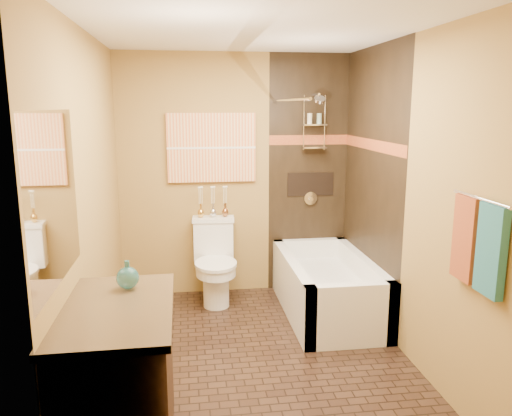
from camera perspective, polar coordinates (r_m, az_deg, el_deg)
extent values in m
plane|color=black|center=(4.17, -0.04, -16.58)|extent=(3.00, 3.00, 0.00)
cube|color=olive|center=(3.77, -18.40, 0.01)|extent=(0.02, 3.00, 2.50)
cube|color=olive|center=(4.09, 16.86, 0.95)|extent=(0.02, 3.00, 2.50)
cube|color=olive|center=(5.22, -2.35, 3.66)|extent=(2.40, 0.02, 2.50)
cube|color=olive|center=(2.32, 5.16, -6.57)|extent=(2.40, 0.02, 2.50)
plane|color=silver|center=(3.71, -0.05, 19.81)|extent=(3.00, 3.00, 0.00)
cube|color=black|center=(5.34, 5.99, 3.79)|extent=(0.85, 0.01, 2.50)
cube|color=black|center=(4.76, 12.98, 2.61)|extent=(0.01, 1.50, 2.50)
cube|color=maroon|center=(5.29, 6.11, 7.75)|extent=(0.85, 0.01, 0.10)
cube|color=maroon|center=(4.72, 13.07, 7.05)|extent=(0.01, 1.50, 0.10)
cube|color=black|center=(5.35, 6.25, 2.72)|extent=(0.50, 0.01, 0.25)
cylinder|color=silver|center=(5.16, 6.85, 12.75)|extent=(0.02, 0.26, 0.02)
cylinder|color=silver|center=(5.02, 7.28, 12.20)|extent=(0.11, 0.11, 0.09)
cylinder|color=silver|center=(5.36, 6.26, 1.11)|extent=(0.14, 0.02, 0.14)
cylinder|color=silver|center=(4.48, 3.77, 12.22)|extent=(0.03, 1.55, 0.03)
cylinder|color=silver|center=(3.12, 24.27, 0.98)|extent=(0.02, 0.55, 0.02)
cube|color=#225F71|center=(3.08, 25.28, -4.42)|extent=(0.05, 0.22, 0.52)
cube|color=maroon|center=(3.29, 22.83, -3.23)|extent=(0.05, 0.22, 0.52)
cube|color=orange|center=(5.14, -5.10, 6.88)|extent=(0.90, 0.04, 0.70)
cube|color=white|center=(2.77, -22.06, 0.97)|extent=(0.01, 1.00, 0.90)
cube|color=white|center=(4.27, 10.80, -12.01)|extent=(0.80, 0.10, 0.55)
cube|color=white|center=(5.52, 6.13, -6.33)|extent=(0.80, 0.10, 0.55)
cube|color=white|center=(4.80, 4.08, -9.09)|extent=(0.10, 1.50, 0.55)
cube|color=white|center=(4.99, 12.05, -8.51)|extent=(0.10, 1.50, 0.55)
cube|color=white|center=(4.92, 8.11, -9.91)|extent=(0.64, 1.34, 0.35)
cube|color=white|center=(5.22, -4.87, -3.68)|extent=(0.42, 0.21, 0.41)
cube|color=white|center=(5.17, -4.91, -1.28)|extent=(0.44, 0.23, 0.04)
cylinder|color=white|center=(5.04, -4.58, -8.97)|extent=(0.26, 0.26, 0.41)
cylinder|color=white|center=(4.98, -4.61, -7.01)|extent=(0.39, 0.39, 0.11)
cylinder|color=white|center=(4.96, -4.62, -6.37)|extent=(0.42, 0.42, 0.03)
cube|color=black|center=(3.09, -15.46, -18.84)|extent=(0.59, 0.96, 0.85)
cube|color=black|center=(2.89, -15.75, -11.16)|extent=(0.63, 1.02, 0.04)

